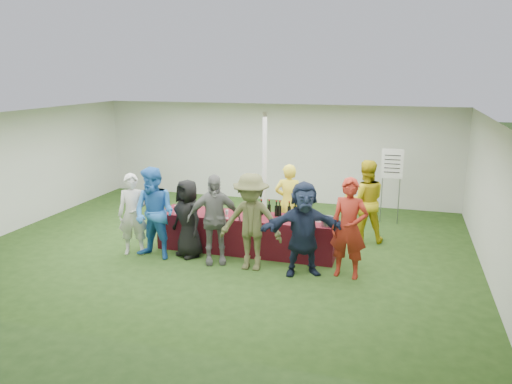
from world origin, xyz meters
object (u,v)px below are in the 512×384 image
(wine_list_sign, at_px, (392,169))
(dump_bucket, at_px, (327,221))
(serving_table, at_px, (247,233))
(customer_3, at_px, (214,219))
(staff_back, at_px, (365,201))
(customer_0, at_px, (133,214))
(staff_pourer, at_px, (289,202))
(customer_5, at_px, (304,229))
(customer_2, at_px, (188,218))
(customer_1, at_px, (154,214))
(customer_4, at_px, (251,222))
(customer_6, at_px, (349,228))

(wine_list_sign, bearing_deg, dump_bucket, -109.04)
(serving_table, distance_m, customer_3, 0.99)
(dump_bucket, height_order, customer_3, customer_3)
(staff_back, bearing_deg, customer_3, 23.77)
(customer_0, distance_m, customer_3, 1.71)
(serving_table, distance_m, dump_bucket, 1.73)
(staff_pourer, xyz_separation_m, staff_back, (1.58, 0.33, 0.05))
(customer_5, bearing_deg, serving_table, 126.29)
(serving_table, bearing_deg, customer_2, -149.96)
(dump_bucket, relative_size, wine_list_sign, 0.13)
(staff_back, bearing_deg, customer_1, 15.04)
(staff_back, distance_m, customer_0, 4.80)
(staff_pourer, height_order, customer_1, customer_1)
(dump_bucket, xyz_separation_m, wine_list_sign, (1.05, 3.03, 0.48))
(customer_1, bearing_deg, customer_4, 9.16)
(serving_table, bearing_deg, wine_list_sign, 46.12)
(dump_bucket, relative_size, customer_4, 0.13)
(customer_5, relative_size, customer_6, 0.95)
(dump_bucket, relative_size, customer_6, 0.13)
(wine_list_sign, bearing_deg, customer_2, -137.58)
(customer_3, bearing_deg, customer_5, -25.49)
(serving_table, distance_m, customer_0, 2.29)
(staff_back, height_order, customer_2, staff_back)
(wine_list_sign, xyz_separation_m, customer_3, (-3.10, -3.58, -0.45))
(serving_table, bearing_deg, dump_bucket, -7.57)
(customer_4, distance_m, customer_5, 0.96)
(customer_0, bearing_deg, customer_3, -19.88)
(wine_list_sign, relative_size, customer_4, 1.00)
(dump_bucket, xyz_separation_m, customer_6, (0.45, -0.49, 0.06))
(staff_back, xyz_separation_m, customer_1, (-3.80, -2.16, 0.01))
(customer_6, bearing_deg, dump_bucket, 138.78)
(customer_5, height_order, customer_6, customer_6)
(customer_3, height_order, customer_5, customer_3)
(serving_table, height_order, customer_3, customer_3)
(customer_1, relative_size, customer_4, 1.00)
(customer_4, bearing_deg, customer_0, 176.96)
(staff_back, relative_size, customer_0, 1.09)
(customer_1, distance_m, customer_5, 2.91)
(dump_bucket, xyz_separation_m, customer_4, (-1.29, -0.65, 0.06))
(serving_table, bearing_deg, customer_5, -31.87)
(staff_pourer, relative_size, customer_4, 0.92)
(customer_0, height_order, customer_1, customer_1)
(serving_table, height_order, customer_2, customer_2)
(customer_0, height_order, customer_3, customer_3)
(wine_list_sign, height_order, customer_2, wine_list_sign)
(customer_4, height_order, customer_6, customer_4)
(staff_pourer, relative_size, staff_back, 0.94)
(staff_back, height_order, customer_6, customer_6)
(staff_pourer, xyz_separation_m, customer_4, (-0.28, -1.83, 0.07))
(staff_pourer, bearing_deg, customer_5, 105.27)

